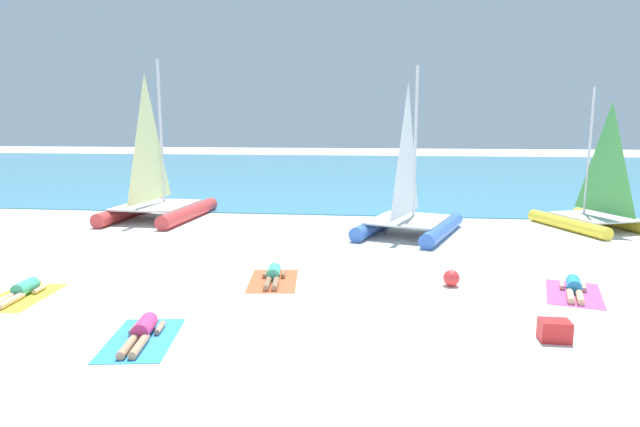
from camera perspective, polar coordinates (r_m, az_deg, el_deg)
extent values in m
plane|color=white|center=(19.41, 1.63, -1.24)|extent=(120.00, 120.00, 0.00)
cube|color=teal|center=(41.16, 4.45, 4.52)|extent=(120.00, 40.00, 0.05)
cylinder|color=blue|center=(18.43, 6.23, -1.11)|extent=(1.80, 4.15, 0.48)
cylinder|color=blue|center=(17.84, 12.93, -1.66)|extent=(1.80, 4.15, 0.48)
cube|color=silver|center=(17.87, 9.37, -0.64)|extent=(2.95, 3.26, 0.06)
cylinder|color=silver|center=(18.18, 10.12, 7.38)|extent=(0.10, 0.10, 5.02)
pyramid|color=white|center=(17.23, 9.21, 6.79)|extent=(0.76, 2.11, 4.22)
cylinder|color=yellow|center=(20.39, 24.80, -1.00)|extent=(1.76, 3.63, 0.43)
cylinder|color=yellow|center=(21.68, 28.80, -0.72)|extent=(1.76, 3.63, 0.43)
cube|color=silver|center=(20.85, 27.23, -0.29)|extent=(2.69, 2.94, 0.05)
cylinder|color=silver|center=(21.03, 26.73, 5.85)|extent=(0.09, 0.09, 4.44)
pyramid|color=#4CA54C|center=(20.38, 28.32, 5.27)|extent=(0.77, 1.84, 3.73)
cylinder|color=#CC3838|center=(22.15, -19.52, 0.25)|extent=(0.77, 4.65, 0.53)
cylinder|color=#CC3838|center=(21.07, -13.76, 0.08)|extent=(0.77, 4.65, 0.53)
cube|color=silver|center=(21.35, -17.01, 0.86)|extent=(2.57, 3.08, 0.07)
cylinder|color=silver|center=(21.72, -16.58, 8.25)|extent=(0.11, 0.11, 5.51)
pyramid|color=#EAEA99|center=(20.75, -17.89, 7.68)|extent=(0.19, 2.43, 4.63)
cube|color=yellow|center=(13.13, -29.28, -7.77)|extent=(1.23, 1.97, 0.01)
cylinder|color=#3FB28C|center=(13.25, -28.88, -6.88)|extent=(0.34, 0.64, 0.30)
sphere|color=#D8AD84|center=(13.58, -27.98, -6.43)|extent=(0.22, 0.22, 0.22)
cylinder|color=#D8AD84|center=(12.80, -30.72, -7.97)|extent=(0.19, 0.79, 0.14)
cylinder|color=#D8AD84|center=(12.70, -30.04, -8.04)|extent=(0.19, 0.79, 0.14)
cylinder|color=#D8AD84|center=(13.51, -29.30, -7.01)|extent=(0.13, 0.46, 0.10)
cylinder|color=#D8AD84|center=(13.29, -27.68, -7.15)|extent=(0.13, 0.46, 0.10)
cube|color=#338CD8|center=(9.86, -18.44, -12.60)|extent=(1.39, 2.05, 0.01)
cylinder|color=#D83372|center=(9.98, -18.16, -11.35)|extent=(0.39, 0.66, 0.30)
sphere|color=tan|center=(10.35, -17.54, -10.55)|extent=(0.22, 0.22, 0.22)
cylinder|color=tan|center=(9.46, -19.77, -13.15)|extent=(0.26, 0.79, 0.14)
cylinder|color=tan|center=(9.41, -18.69, -13.21)|extent=(0.26, 0.79, 0.14)
cylinder|color=tan|center=(10.21, -19.11, -11.45)|extent=(0.17, 0.46, 0.10)
cylinder|color=tan|center=(10.10, -16.67, -11.57)|extent=(0.17, 0.46, 0.10)
cube|color=#EA5933|center=(12.68, -5.01, -7.14)|extent=(1.33, 2.02, 0.01)
cylinder|color=#3FB28C|center=(12.82, -4.94, -6.22)|extent=(0.37, 0.65, 0.30)
sphere|color=#8C6647|center=(13.22, -4.80, -5.73)|extent=(0.22, 0.22, 0.22)
cylinder|color=#8C6647|center=(12.23, -5.61, -7.40)|extent=(0.24, 0.79, 0.14)
cylinder|color=#8C6647|center=(12.22, -4.76, -7.41)|extent=(0.24, 0.79, 0.14)
cylinder|color=#8C6647|center=(13.02, -5.85, -6.40)|extent=(0.15, 0.46, 0.10)
cylinder|color=#8C6647|center=(12.98, -3.91, -6.42)|extent=(0.15, 0.46, 0.10)
cube|color=#D84C99|center=(12.94, 25.39, -7.71)|extent=(1.56, 2.12, 0.01)
cylinder|color=#268CCC|center=(13.09, 25.39, -6.81)|extent=(0.45, 0.68, 0.30)
sphere|color=#D8AD84|center=(13.48, 25.30, -6.34)|extent=(0.22, 0.22, 0.22)
cylinder|color=#D8AD84|center=(12.48, 25.11, -7.94)|extent=(0.34, 0.79, 0.14)
cylinder|color=#D8AD84|center=(12.49, 25.94, -7.99)|extent=(0.34, 0.79, 0.14)
cylinder|color=#D8AD84|center=(13.25, 24.37, -6.95)|extent=(0.21, 0.46, 0.10)
cylinder|color=#D8AD84|center=(13.28, 26.28, -7.05)|extent=(0.21, 0.46, 0.10)
sphere|color=red|center=(12.56, 13.81, -6.69)|extent=(0.37, 0.37, 0.37)
cube|color=red|center=(10.10, 23.70, -11.34)|extent=(0.50, 0.36, 0.36)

